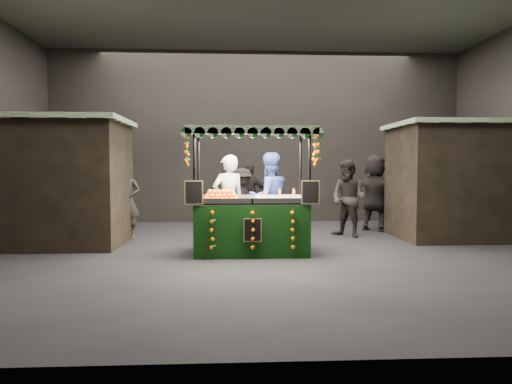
{
  "coord_description": "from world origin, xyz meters",
  "views": [
    {
      "loc": [
        -0.76,
        -8.72,
        1.59
      ],
      "look_at": [
        -0.29,
        0.12,
        1.13
      ],
      "focal_mm": 32.66,
      "sensor_mm": 36.0,
      "label": 1
    }
  ],
  "objects": [
    {
      "name": "shopper_3",
      "position": [
        -0.47,
        3.38,
        0.79
      ],
      "size": [
        1.12,
        1.14,
        1.58
      ],
      "rotation": [
        0.0,
        0.0,
        0.82
      ],
      "color": "#2A2622",
      "rests_on": "ground"
    },
    {
      "name": "shopper_2",
      "position": [
        -0.23,
        4.24,
        0.85
      ],
      "size": [
        1.07,
        0.72,
        1.69
      ],
      "rotation": [
        0.0,
        0.0,
        2.8
      ],
      "color": "black",
      "rests_on": "ground"
    },
    {
      "name": "shopper_5",
      "position": [
        2.88,
        2.82,
        0.96
      ],
      "size": [
        1.72,
        1.59,
        1.92
      ],
      "rotation": [
        0.0,
        0.0,
        2.43
      ],
      "color": "#2A2522",
      "rests_on": "ground"
    },
    {
      "name": "market_hall",
      "position": [
        0.0,
        0.0,
        3.38
      ],
      "size": [
        12.1,
        10.1,
        5.05
      ],
      "color": "black",
      "rests_on": "ground"
    },
    {
      "name": "juice_stall",
      "position": [
        -0.39,
        -0.17,
        0.72
      ],
      "size": [
        2.39,
        1.41,
        2.32
      ],
      "color": "black",
      "rests_on": "ground"
    },
    {
      "name": "neighbour_stall_right",
      "position": [
        4.4,
        1.5,
        1.31
      ],
      "size": [
        3.0,
        2.2,
        2.6
      ],
      "color": "black",
      "rests_on": "ground"
    },
    {
      "name": "shopper_0",
      "position": [
        -3.1,
        1.8,
        0.84
      ],
      "size": [
        0.64,
        0.45,
        1.67
      ],
      "rotation": [
        0.0,
        0.0,
        -0.08
      ],
      "color": "#2B2723",
      "rests_on": "ground"
    },
    {
      "name": "shopper_1",
      "position": [
        1.93,
        1.8,
        0.89
      ],
      "size": [
        1.08,
        1.09,
        1.77
      ],
      "rotation": [
        0.0,
        0.0,
        -0.81
      ],
      "color": "black",
      "rests_on": "ground"
    },
    {
      "name": "ground",
      "position": [
        0.0,
        0.0,
        0.0
      ],
      "size": [
        12.0,
        12.0,
        0.0
      ],
      "primitive_type": "plane",
      "color": "black",
      "rests_on": "ground"
    },
    {
      "name": "vendor_blue",
      "position": [
        0.01,
        0.75,
        0.95
      ],
      "size": [
        1.11,
        0.99,
        1.9
      ],
      "rotation": [
        0.0,
        0.0,
        3.48
      ],
      "color": "navy",
      "rests_on": "ground"
    },
    {
      "name": "neighbour_stall_left",
      "position": [
        -4.4,
        1.0,
        1.31
      ],
      "size": [
        3.0,
        2.2,
        2.6
      ],
      "color": "black",
      "rests_on": "ground"
    },
    {
      "name": "shopper_4",
      "position": [
        -0.79,
        2.87,
        0.76
      ],
      "size": [
        0.85,
        0.68,
        1.51
      ],
      "rotation": [
        0.0,
        0.0,
        3.44
      ],
      "color": "#2C2724",
      "rests_on": "ground"
    },
    {
      "name": "vendor_grey",
      "position": [
        -0.82,
        0.72,
        0.92
      ],
      "size": [
        0.79,
        0.67,
        1.85
      ],
      "rotation": [
        0.0,
        0.0,
        3.54
      ],
      "color": "gray",
      "rests_on": "ground"
    }
  ]
}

